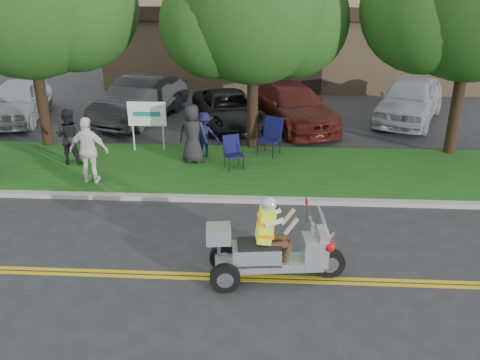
# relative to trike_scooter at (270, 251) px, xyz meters

# --- Properties ---
(ground) EXTENTS (120.00, 120.00, 0.00)m
(ground) POSITION_rel_trike_scooter_xyz_m (-1.11, 0.48, -0.64)
(ground) COLOR #28282B
(ground) RESTS_ON ground
(centerline_near) EXTENTS (60.00, 0.10, 0.01)m
(centerline_near) POSITION_rel_trike_scooter_xyz_m (-1.11, -0.10, -0.63)
(centerline_near) COLOR gold
(centerline_near) RESTS_ON ground
(centerline_far) EXTENTS (60.00, 0.10, 0.01)m
(centerline_far) POSITION_rel_trike_scooter_xyz_m (-1.11, 0.06, -0.63)
(centerline_far) COLOR gold
(centerline_far) RESTS_ON ground
(curb) EXTENTS (60.00, 0.25, 0.12)m
(curb) POSITION_rel_trike_scooter_xyz_m (-1.11, 3.53, -0.58)
(curb) COLOR #A8A89E
(curb) RESTS_ON ground
(grass_verge) EXTENTS (60.00, 4.00, 0.10)m
(grass_verge) POSITION_rel_trike_scooter_xyz_m (-1.11, 5.68, -0.58)
(grass_verge) COLOR #1C4713
(grass_verge) RESTS_ON ground
(commercial_building) EXTENTS (18.00, 8.20, 4.00)m
(commercial_building) POSITION_rel_trike_scooter_xyz_m (0.89, 19.46, 1.37)
(commercial_building) COLOR #9E7F5B
(commercial_building) RESTS_ON ground
(tree_mid) EXTENTS (5.88, 4.80, 7.05)m
(tree_mid) POSITION_rel_trike_scooter_xyz_m (-0.56, 7.72, 3.80)
(tree_mid) COLOR #332114
(tree_mid) RESTS_ON ground
(business_sign) EXTENTS (1.25, 0.06, 1.75)m
(business_sign) POSITION_rel_trike_scooter_xyz_m (-4.01, 7.08, 0.62)
(business_sign) COLOR silver
(business_sign) RESTS_ON ground
(trike_scooter) EXTENTS (2.78, 0.98, 1.82)m
(trike_scooter) POSITION_rel_trike_scooter_xyz_m (0.00, 0.00, 0.00)
(trike_scooter) COLOR black
(trike_scooter) RESTS_ON ground
(lawn_chair_a) EXTENTS (0.86, 0.88, 1.20)m
(lawn_chair_a) POSITION_rel_trike_scooter_xyz_m (0.02, 6.99, 0.15)
(lawn_chair_a) COLOR black
(lawn_chair_a) RESTS_ON grass_verge
(lawn_chair_b) EXTENTS (0.69, 0.70, 0.99)m
(lawn_chair_b) POSITION_rel_trike_scooter_xyz_m (-1.14, 5.74, 0.03)
(lawn_chair_b) COLOR black
(lawn_chair_b) RESTS_ON grass_verge
(spectator_adult_mid) EXTENTS (0.88, 0.71, 1.73)m
(spectator_adult_mid) POSITION_rel_trike_scooter_xyz_m (-6.16, 5.81, 0.33)
(spectator_adult_mid) COLOR black
(spectator_adult_mid) RESTS_ON grass_verge
(spectator_adult_right) EXTENTS (1.15, 0.56, 1.90)m
(spectator_adult_right) POSITION_rel_trike_scooter_xyz_m (-5.05, 4.37, 0.42)
(spectator_adult_right) COLOR white
(spectator_adult_right) RESTS_ON grass_verge
(spectator_chair_a) EXTENTS (0.96, 0.58, 1.45)m
(spectator_chair_a) POSITION_rel_trike_scooter_xyz_m (-2.11, 6.63, 0.20)
(spectator_chair_a) COLOR #181843
(spectator_chair_a) RESTS_ON grass_verge
(spectator_chair_b) EXTENTS (0.96, 0.69, 1.83)m
(spectator_chair_b) POSITION_rel_trike_scooter_xyz_m (-2.40, 6.11, 0.38)
(spectator_chair_b) COLOR black
(spectator_chair_b) RESTS_ON grass_verge
(parked_car_far_left) EXTENTS (2.63, 4.91, 1.59)m
(parked_car_far_left) POSITION_rel_trike_scooter_xyz_m (-10.06, 10.65, 0.16)
(parked_car_far_left) COLOR #A6A9AD
(parked_car_far_left) RESTS_ON ground
(parked_car_left) EXTENTS (3.23, 5.42, 1.69)m
(parked_car_left) POSITION_rel_trike_scooter_xyz_m (-5.20, 10.90, 0.21)
(parked_car_left) COLOR #2A2A2C
(parked_car_left) RESTS_ON ground
(parked_car_mid) EXTENTS (3.47, 5.12, 1.30)m
(parked_car_mid) POSITION_rel_trike_scooter_xyz_m (-1.64, 10.32, 0.02)
(parked_car_mid) COLOR black
(parked_car_mid) RESTS_ON ground
(parked_car_right) EXTENTS (3.95, 5.76, 1.55)m
(parked_car_right) POSITION_rel_trike_scooter_xyz_m (0.83, 10.55, 0.14)
(parked_car_right) COLOR #501712
(parked_car_right) RESTS_ON ground
(parked_car_far_right) EXTENTS (4.00, 5.54, 1.75)m
(parked_car_far_right) POSITION_rel_trike_scooter_xyz_m (5.50, 11.43, 0.24)
(parked_car_far_right) COLOR #AAACB2
(parked_car_far_right) RESTS_ON ground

